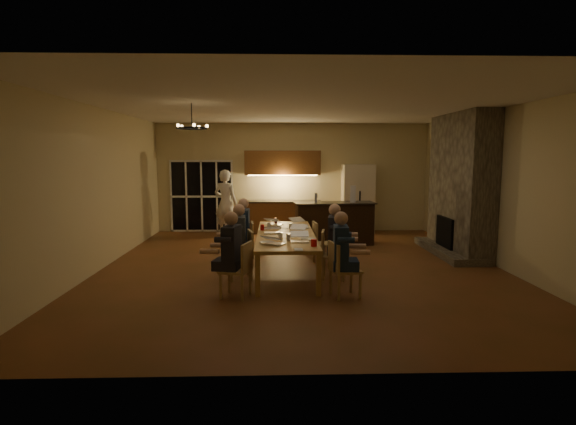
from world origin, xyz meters
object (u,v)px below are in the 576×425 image
at_px(dining_table, 286,253).
at_px(chair_left_mid, 240,255).
at_px(laptop_e, 274,220).
at_px(plate_near, 308,239).
at_px(person_right_mid, 334,241).
at_px(mug_back, 269,225).
at_px(chair_left_near, 235,270).
at_px(can_silver, 288,237).
at_px(standing_person, 226,203).
at_px(mug_front, 280,235).
at_px(chair_right_far, 324,243).
at_px(laptop_b, 300,235).
at_px(refrigerator, 358,199).
at_px(chair_right_mid, 334,255).
at_px(person_left_near, 232,255).
at_px(chair_right_near, 345,270).
at_px(laptop_a, 275,238).
at_px(bar_island, 334,223).
at_px(bar_blender, 353,194).
at_px(person_right_near, 341,255).
at_px(mug_mid, 291,226).
at_px(plate_far, 303,228).
at_px(laptop_d, 297,228).
at_px(bar_bottle, 316,198).
at_px(person_left_far, 244,231).
at_px(chair_left_far, 243,244).
at_px(chandelier, 192,128).
at_px(laptop_c, 272,227).
at_px(person_left_mid, 239,241).
at_px(plate_left, 267,242).
at_px(laptop_f, 300,221).

bearing_deg(dining_table, chair_left_mid, -149.16).
bearing_deg(laptop_e, plate_near, 132.93).
xyz_separation_m(person_right_mid, mug_back, (-1.23, 1.23, 0.11)).
relative_size(chair_left_near, can_silver, 7.42).
bearing_deg(standing_person, mug_front, 129.30).
bearing_deg(chair_right_far, laptop_b, 150.79).
distance_m(dining_table, plate_near, 0.83).
height_order(refrigerator, chair_right_mid, refrigerator).
bearing_deg(laptop_b, chair_right_mid, 23.71).
distance_m(dining_table, person_left_near, 1.84).
distance_m(chair_right_near, laptop_a, 1.34).
distance_m(refrigerator, bar_island, 2.05).
bearing_deg(bar_blender, person_right_near, -93.67).
xyz_separation_m(laptop_a, mug_front, (0.11, 0.59, -0.06)).
distance_m(mug_mid, plate_far, 0.27).
bearing_deg(person_left_near, bar_island, 164.40).
bearing_deg(plate_far, mug_front, -113.61).
distance_m(standing_person, laptop_d, 4.44).
distance_m(plate_far, bar_bottle, 1.98).
xyz_separation_m(person_right_near, can_silver, (-0.81, 0.87, 0.12)).
relative_size(dining_table, chair_right_far, 3.67).
bearing_deg(person_left_near, mug_back, 178.37).
relative_size(mug_back, plate_far, 0.36).
bearing_deg(person_left_far, chair_left_far, -10.22).
distance_m(refrigerator, dining_table, 5.01).
xyz_separation_m(laptop_e, bar_bottle, (1.04, 1.43, 0.34)).
height_order(chandelier, laptop_b, chandelier).
height_order(dining_table, laptop_e, laptop_e).
xyz_separation_m(person_left_far, laptop_c, (0.59, -0.57, 0.17)).
xyz_separation_m(chandelier, plate_near, (2.11, -0.41, -1.99)).
xyz_separation_m(bar_island, laptop_b, (-1.08, -3.52, 0.32)).
bearing_deg(laptop_a, person_right_near, -175.09).
relative_size(person_right_near, laptop_d, 4.31).
bearing_deg(mug_front, bar_island, 65.63).
relative_size(chair_left_mid, person_right_near, 0.64).
xyz_separation_m(chair_right_far, laptop_b, (-0.59, -1.41, 0.42)).
xyz_separation_m(person_left_mid, mug_front, (0.75, 0.01, 0.11)).
bearing_deg(chair_right_mid, plate_left, 115.42).
relative_size(chair_left_near, mug_back, 8.90).
xyz_separation_m(bar_island, person_right_mid, (-0.42, -3.15, 0.15)).
relative_size(bar_island, bar_bottle, 8.46).
relative_size(bar_island, person_left_mid, 1.47).
bearing_deg(bar_bottle, person_left_mid, -119.17).
bearing_deg(refrigerator, mug_mid, -118.73).
distance_m(chair_right_near, standing_person, 6.17).
bearing_deg(can_silver, chair_left_far, 124.73).
bearing_deg(laptop_f, laptop_d, -127.17).
bearing_deg(chair_right_mid, person_right_mid, -2.81).
distance_m(person_left_mid, laptop_d, 1.16).
xyz_separation_m(refrigerator, person_left_near, (-3.12, -6.02, -0.31)).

